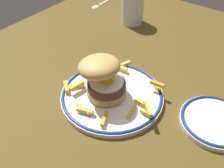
# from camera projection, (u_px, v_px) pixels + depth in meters

# --- Properties ---
(ground_plane) EXTENTS (1.32, 0.98, 0.04)m
(ground_plane) POSITION_uv_depth(u_px,v_px,m) (101.00, 100.00, 0.66)
(ground_plane) COLOR #523F18
(dinner_plate) EXTENTS (0.25, 0.25, 0.02)m
(dinner_plate) POSITION_uv_depth(u_px,v_px,m) (112.00, 95.00, 0.64)
(dinner_plate) COLOR silver
(dinner_plate) RESTS_ON ground_plane
(burger) EXTENTS (0.13, 0.13, 0.11)m
(burger) POSITION_uv_depth(u_px,v_px,m) (102.00, 77.00, 0.59)
(burger) COLOR tan
(burger) RESTS_ON dinner_plate
(fries_pile) EXTENTS (0.23, 0.25, 0.02)m
(fries_pile) POSITION_uv_depth(u_px,v_px,m) (109.00, 90.00, 0.63)
(fries_pile) COLOR #EEB04B
(fries_pile) RESTS_ON dinner_plate
(water_glass) EXTENTS (0.08, 0.08, 0.10)m
(water_glass) POSITION_uv_depth(u_px,v_px,m) (132.00, 11.00, 0.91)
(water_glass) COLOR silver
(water_glass) RESTS_ON ground_plane
(side_plate) EXTENTS (0.16, 0.16, 0.02)m
(side_plate) POSITION_uv_depth(u_px,v_px,m) (215.00, 121.00, 0.57)
(side_plate) COLOR silver
(side_plate) RESTS_ON ground_plane
(spoon) EXTENTS (0.13, 0.03, 0.01)m
(spoon) POSITION_uv_depth(u_px,v_px,m) (98.00, 5.00, 1.05)
(spoon) COLOR silver
(spoon) RESTS_ON ground_plane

